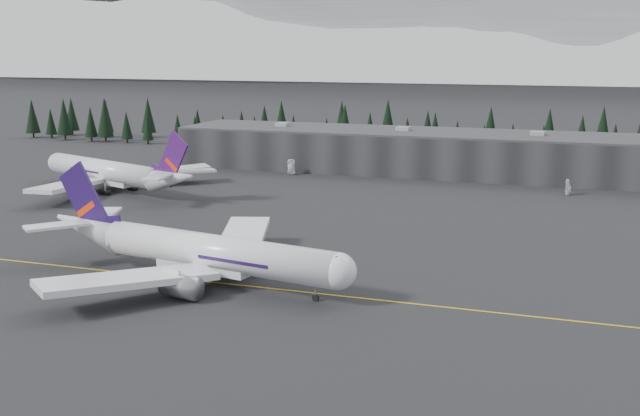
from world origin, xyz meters
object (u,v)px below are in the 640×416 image
(gse_vehicle_a, at_px, (291,172))
(gse_vehicle_b, at_px, (568,193))
(jet_parked, at_px, (115,173))
(jet_main, at_px, (192,249))
(terminal, at_px, (435,152))

(gse_vehicle_a, relative_size, gse_vehicle_b, 1.10)
(jet_parked, bearing_deg, gse_vehicle_a, -106.81)
(gse_vehicle_b, bearing_deg, gse_vehicle_a, -106.03)
(jet_main, distance_m, jet_parked, 87.55)
(jet_main, relative_size, gse_vehicle_b, 14.32)
(jet_parked, bearing_deg, gse_vehicle_b, -141.80)
(terminal, relative_size, jet_parked, 2.70)
(gse_vehicle_a, distance_m, gse_vehicle_b, 80.68)
(jet_main, distance_m, gse_vehicle_a, 111.10)
(terminal, bearing_deg, gse_vehicle_b, -32.73)
(gse_vehicle_a, height_order, gse_vehicle_b, gse_vehicle_b)
(jet_parked, xyz_separation_m, gse_vehicle_b, (113.53, 35.02, -4.37))
(gse_vehicle_a, xyz_separation_m, gse_vehicle_b, (80.31, -7.70, 0.07))
(gse_vehicle_b, bearing_deg, jet_main, -39.42)
(gse_vehicle_a, bearing_deg, jet_main, -91.00)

